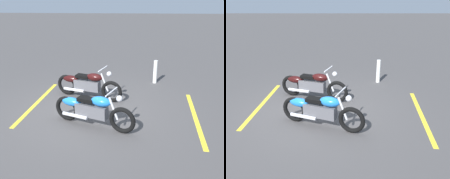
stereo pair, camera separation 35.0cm
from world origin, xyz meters
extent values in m
plane|color=#474444|center=(0.00, 0.00, 0.00)|extent=(60.00, 60.00, 0.00)
torus|color=black|center=(1.01, -1.19, 0.34)|extent=(0.66, 0.35, 0.67)
torus|color=black|center=(-0.43, -0.60, 0.34)|extent=(0.66, 0.35, 0.67)
cube|color=#59595E|center=(0.24, -0.88, 0.42)|extent=(0.86, 0.52, 0.32)
ellipsoid|color=blue|center=(0.50, -0.98, 0.72)|extent=(0.59, 0.45, 0.24)
ellipsoid|color=blue|center=(-0.28, -0.66, 0.56)|extent=(0.61, 0.43, 0.22)
cube|color=black|center=(0.12, -0.83, 0.70)|extent=(0.50, 0.39, 0.09)
cylinder|color=silver|center=(0.80, -1.10, 0.60)|extent=(0.27, 0.15, 0.56)
cylinder|color=silver|center=(0.75, -1.08, 1.02)|extent=(0.27, 0.59, 0.04)
sphere|color=silver|center=(0.94, -1.16, 0.88)|extent=(0.15, 0.15, 0.15)
cylinder|color=silver|center=(-0.18, -0.86, 0.26)|extent=(0.68, 0.35, 0.09)
torus|color=black|center=(0.67, 0.63, 0.34)|extent=(0.67, 0.33, 0.67)
torus|color=black|center=(-0.80, 1.15, 0.34)|extent=(0.67, 0.33, 0.67)
cube|color=#59595E|center=(-0.11, 0.91, 0.42)|extent=(0.87, 0.49, 0.32)
ellipsoid|color=black|center=(0.14, 0.82, 0.72)|extent=(0.58, 0.44, 0.24)
ellipsoid|color=black|center=(-0.65, 1.10, 0.56)|extent=(0.61, 0.41, 0.22)
cube|color=black|center=(-0.23, 0.95, 0.70)|extent=(0.49, 0.37, 0.09)
cylinder|color=silver|center=(0.45, 0.71, 0.60)|extent=(0.27, 0.14, 0.56)
cylinder|color=silver|center=(0.41, 0.73, 1.02)|extent=(0.24, 0.60, 0.04)
sphere|color=silver|center=(0.59, 0.66, 0.88)|extent=(0.15, 0.15, 0.15)
cylinder|color=silver|center=(-0.54, 0.91, 0.26)|extent=(0.69, 0.32, 0.09)
cylinder|color=white|center=(2.16, 2.42, 0.42)|extent=(0.14, 0.14, 0.84)
cube|color=yellow|center=(-1.59, 0.47, 0.00)|extent=(0.43, 3.20, 0.01)
cube|color=yellow|center=(2.98, -0.29, 0.00)|extent=(0.43, 3.20, 0.01)
camera|label=1|loc=(1.04, -6.66, 3.27)|focal=41.78mm
camera|label=2|loc=(0.69, -6.67, 3.27)|focal=41.78mm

